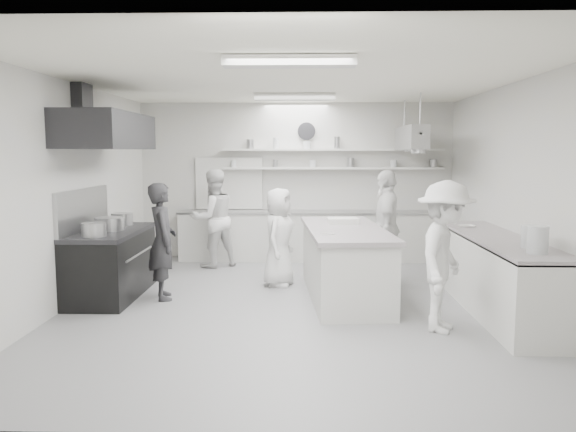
{
  "coord_description": "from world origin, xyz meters",
  "views": [
    {
      "loc": [
        0.14,
        -7.4,
        2.07
      ],
      "look_at": [
        -0.08,
        0.6,
        1.15
      ],
      "focal_mm": 35.0,
      "sensor_mm": 36.0,
      "label": 1
    }
  ],
  "objects_px": {
    "back_counter": "(311,236)",
    "prep_island": "(344,264)",
    "stove": "(111,265)",
    "cook_back": "(213,218)",
    "cook_stove": "(162,241)",
    "right_counter": "(496,275)"
  },
  "relations": [
    {
      "from": "back_counter",
      "to": "prep_island",
      "type": "xyz_separation_m",
      "value": [
        0.43,
        -2.74,
        0.02
      ]
    },
    {
      "from": "stove",
      "to": "cook_back",
      "type": "bearing_deg",
      "value": 61.99
    },
    {
      "from": "prep_island",
      "to": "cook_stove",
      "type": "height_order",
      "value": "cook_stove"
    },
    {
      "from": "cook_stove",
      "to": "back_counter",
      "type": "bearing_deg",
      "value": -55.55
    },
    {
      "from": "stove",
      "to": "right_counter",
      "type": "height_order",
      "value": "right_counter"
    },
    {
      "from": "back_counter",
      "to": "cook_stove",
      "type": "xyz_separation_m",
      "value": [
        -2.13,
        -2.9,
        0.36
      ]
    },
    {
      "from": "right_counter",
      "to": "prep_island",
      "type": "relative_size",
      "value": 1.28
    },
    {
      "from": "stove",
      "to": "back_counter",
      "type": "bearing_deg",
      "value": 43.99
    },
    {
      "from": "back_counter",
      "to": "right_counter",
      "type": "xyz_separation_m",
      "value": [
        2.35,
        -3.4,
        0.01
      ]
    },
    {
      "from": "stove",
      "to": "back_counter",
      "type": "xyz_separation_m",
      "value": [
        2.9,
        2.8,
        0.01
      ]
    },
    {
      "from": "cook_stove",
      "to": "stove",
      "type": "bearing_deg",
      "value": 63.64
    },
    {
      "from": "prep_island",
      "to": "cook_back",
      "type": "distance_m",
      "value": 3.04
    },
    {
      "from": "prep_island",
      "to": "cook_back",
      "type": "xyz_separation_m",
      "value": [
        -2.2,
        2.06,
        0.4
      ]
    },
    {
      "from": "back_counter",
      "to": "cook_back",
      "type": "bearing_deg",
      "value": -159.09
    },
    {
      "from": "right_counter",
      "to": "cook_back",
      "type": "bearing_deg",
      "value": 146.54
    },
    {
      "from": "back_counter",
      "to": "cook_back",
      "type": "distance_m",
      "value": 1.94
    },
    {
      "from": "cook_stove",
      "to": "right_counter",
      "type": "bearing_deg",
      "value": -115.63
    },
    {
      "from": "cook_back",
      "to": "back_counter",
      "type": "bearing_deg",
      "value": 167.65
    },
    {
      "from": "prep_island",
      "to": "cook_back",
      "type": "bearing_deg",
      "value": 132.32
    },
    {
      "from": "stove",
      "to": "cook_stove",
      "type": "height_order",
      "value": "cook_stove"
    },
    {
      "from": "stove",
      "to": "right_counter",
      "type": "xyz_separation_m",
      "value": [
        5.25,
        -0.6,
        0.02
      ]
    },
    {
      "from": "back_counter",
      "to": "cook_back",
      "type": "height_order",
      "value": "cook_back"
    }
  ]
}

